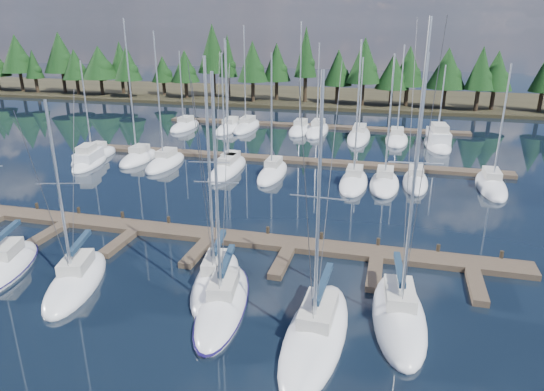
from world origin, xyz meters
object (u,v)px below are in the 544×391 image
(front_sailboat_2, at_px, (76,281))
(motor_yacht_left, at_px, (89,161))
(front_sailboat_3, at_px, (216,280))
(motor_yacht_right, at_px, (438,142))
(front_sailboat_1, at_px, (4,267))
(front_sailboat_6, at_px, (399,314))
(front_sailboat_4, at_px, (223,304))
(main_dock, at_px, (209,239))
(front_sailboat_5, at_px, (316,333))

(front_sailboat_2, xyz_separation_m, motor_yacht_left, (-15.09, 23.67, 0.15))
(front_sailboat_3, xyz_separation_m, motor_yacht_left, (-23.30, 21.52, 0.13))
(motor_yacht_right, bearing_deg, front_sailboat_3, -110.54)
(front_sailboat_1, relative_size, front_sailboat_2, 1.07)
(motor_yacht_left, bearing_deg, front_sailboat_6, -33.40)
(front_sailboat_3, bearing_deg, motor_yacht_left, 137.27)
(front_sailboat_6, bearing_deg, front_sailboat_3, 174.86)
(front_sailboat_4, xyz_separation_m, front_sailboat_6, (9.51, 1.35, 0.02))
(main_dock, xyz_separation_m, front_sailboat_5, (9.48, -9.43, 0.08))
(front_sailboat_1, relative_size, front_sailboat_3, 0.90)
(front_sailboat_5, distance_m, motor_yacht_left, 39.24)
(front_sailboat_4, bearing_deg, front_sailboat_5, -13.98)
(main_dock, xyz_separation_m, front_sailboat_3, (2.71, -5.74, 0.10))
(front_sailboat_3, distance_m, motor_yacht_right, 43.38)
(front_sailboat_2, bearing_deg, front_sailboat_6, 3.56)
(front_sailboat_3, height_order, front_sailboat_6, front_sailboat_6)
(front_sailboat_5, bearing_deg, motor_yacht_left, 140.03)
(main_dock, distance_m, front_sailboat_6, 15.09)
(front_sailboat_1, distance_m, front_sailboat_6, 24.69)
(front_sailboat_1, bearing_deg, front_sailboat_2, -4.53)
(front_sailboat_4, height_order, front_sailboat_5, front_sailboat_5)
(front_sailboat_3, bearing_deg, front_sailboat_6, -5.14)
(front_sailboat_4, bearing_deg, front_sailboat_6, 8.10)
(main_dock, xyz_separation_m, front_sailboat_2, (-5.50, -7.89, 0.08))
(main_dock, distance_m, front_sailboat_1, 13.41)
(front_sailboat_2, distance_m, front_sailboat_4, 9.51)
(front_sailboat_3, relative_size, front_sailboat_5, 1.02)
(main_dock, bearing_deg, front_sailboat_5, -44.84)
(main_dock, height_order, front_sailboat_1, front_sailboat_1)
(front_sailboat_4, relative_size, front_sailboat_5, 0.98)
(front_sailboat_6, bearing_deg, motor_yacht_left, 146.60)
(front_sailboat_5, bearing_deg, front_sailboat_4, 166.02)
(front_sailboat_1, xyz_separation_m, motor_yacht_right, (29.08, 42.33, 0.25))
(front_sailboat_2, relative_size, motor_yacht_left, 1.51)
(front_sailboat_1, distance_m, motor_yacht_left, 25.07)
(front_sailboat_6, xyz_separation_m, motor_yacht_left, (-34.11, 22.49, 0.13))
(main_dock, xyz_separation_m, front_sailboat_4, (4.01, -8.07, 0.08))
(motor_yacht_left, height_order, motor_yacht_right, motor_yacht_right)
(main_dock, relative_size, front_sailboat_6, 2.73)
(front_sailboat_6, distance_m, motor_yacht_left, 40.86)
(main_dock, height_order, motor_yacht_left, motor_yacht_left)
(main_dock, relative_size, front_sailboat_2, 3.64)
(motor_yacht_left, distance_m, motor_yacht_right, 43.00)
(main_dock, xyz_separation_m, motor_yacht_left, (-20.59, 15.78, 0.23))
(front_sailboat_3, xyz_separation_m, front_sailboat_6, (10.81, -0.97, 0.00))
(front_sailboat_5, bearing_deg, front_sailboat_6, 33.94)
(front_sailboat_6, xyz_separation_m, motor_yacht_right, (4.41, 41.60, 0.22))
(motor_yacht_right, bearing_deg, front_sailboat_2, -118.70)
(main_dock, height_order, motor_yacht_right, motor_yacht_right)
(motor_yacht_right, bearing_deg, front_sailboat_6, -96.05)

